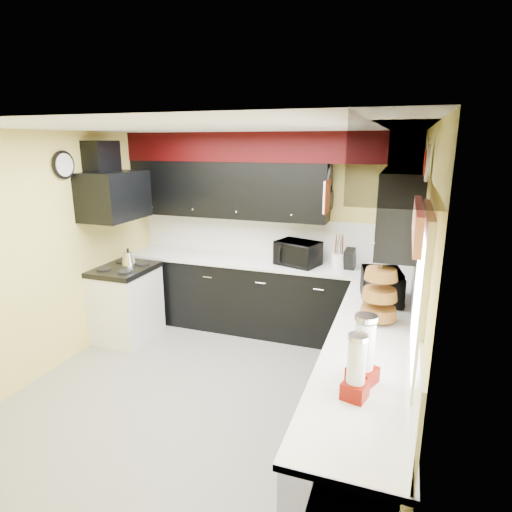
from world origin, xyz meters
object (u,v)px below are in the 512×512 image
Objects in this scene: toaster_oven at (297,253)px; microwave at (382,286)px; kettle at (128,258)px; utensil_crock at (338,261)px; knife_block at (350,259)px.

toaster_oven is 1.39m from microwave.
microwave is at bearing -5.89° from kettle.
kettle is (-3.02, 0.31, -0.08)m from microwave.
microwave is 2.92× the size of utensil_crock.
microwave is 2.11× the size of knife_block.
knife_block reaches higher than utensil_crock.
utensil_crock is 1.00× the size of kettle.
knife_block is at bearing 12.32° from microwave.
knife_block reaches higher than kettle.
kettle is at bearing -145.07° from toaster_oven.
toaster_oven is 2.08m from kettle.
utensil_crock is (-0.55, 0.94, -0.05)m from microwave.
microwave is at bearing -59.69° from utensil_crock.
microwave is 3.04m from kettle.
microwave is at bearing -23.93° from toaster_oven.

